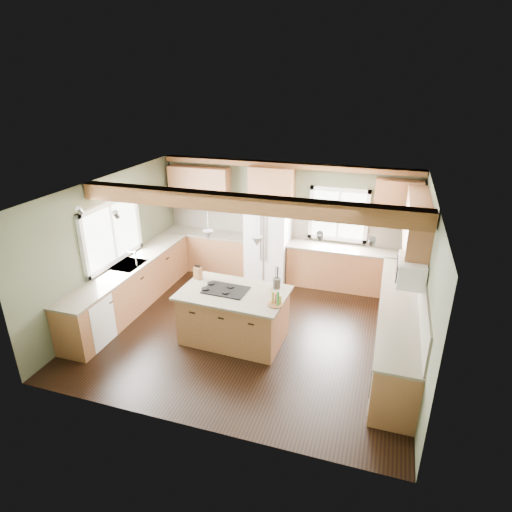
% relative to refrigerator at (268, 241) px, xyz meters
% --- Properties ---
extents(floor, '(5.60, 5.60, 0.00)m').
position_rel_refrigerator_xyz_m(floor, '(0.30, -2.12, -0.90)').
color(floor, black).
rests_on(floor, ground).
extents(ceiling, '(5.60, 5.60, 0.00)m').
position_rel_refrigerator_xyz_m(ceiling, '(0.30, -2.12, 1.70)').
color(ceiling, silver).
rests_on(ceiling, wall_back).
extents(wall_back, '(5.60, 0.00, 5.60)m').
position_rel_refrigerator_xyz_m(wall_back, '(0.30, 0.38, 0.40)').
color(wall_back, '#484E37').
rests_on(wall_back, ground).
extents(wall_left, '(0.00, 5.00, 5.00)m').
position_rel_refrigerator_xyz_m(wall_left, '(-2.50, -2.12, 0.40)').
color(wall_left, '#484E37').
rests_on(wall_left, ground).
extents(wall_right, '(0.00, 5.00, 5.00)m').
position_rel_refrigerator_xyz_m(wall_right, '(3.10, -2.12, 0.40)').
color(wall_right, '#484E37').
rests_on(wall_right, ground).
extents(ceiling_beam, '(5.55, 0.26, 0.26)m').
position_rel_refrigerator_xyz_m(ceiling_beam, '(0.30, -2.51, 1.57)').
color(ceiling_beam, '#563118').
rests_on(ceiling_beam, ceiling).
extents(soffit_trim, '(5.55, 0.20, 0.10)m').
position_rel_refrigerator_xyz_m(soffit_trim, '(0.30, 0.28, 1.64)').
color(soffit_trim, '#563118').
rests_on(soffit_trim, ceiling).
extents(backsplash_back, '(5.58, 0.03, 0.58)m').
position_rel_refrigerator_xyz_m(backsplash_back, '(0.30, 0.36, 0.31)').
color(backsplash_back, brown).
rests_on(backsplash_back, wall_back).
extents(backsplash_right, '(0.03, 3.70, 0.58)m').
position_rel_refrigerator_xyz_m(backsplash_right, '(3.08, -2.07, 0.31)').
color(backsplash_right, brown).
rests_on(backsplash_right, wall_right).
extents(base_cab_back_left, '(2.02, 0.60, 0.88)m').
position_rel_refrigerator_xyz_m(base_cab_back_left, '(-1.49, 0.08, -0.46)').
color(base_cab_back_left, brown).
rests_on(base_cab_back_left, floor).
extents(counter_back_left, '(2.06, 0.64, 0.04)m').
position_rel_refrigerator_xyz_m(counter_back_left, '(-1.49, 0.08, 0.00)').
color(counter_back_left, brown).
rests_on(counter_back_left, base_cab_back_left).
extents(base_cab_back_right, '(2.62, 0.60, 0.88)m').
position_rel_refrigerator_xyz_m(base_cab_back_right, '(1.79, 0.08, -0.46)').
color(base_cab_back_right, brown).
rests_on(base_cab_back_right, floor).
extents(counter_back_right, '(2.66, 0.64, 0.04)m').
position_rel_refrigerator_xyz_m(counter_back_right, '(1.79, 0.08, 0.00)').
color(counter_back_right, brown).
rests_on(counter_back_right, base_cab_back_right).
extents(base_cab_left, '(0.60, 3.70, 0.88)m').
position_rel_refrigerator_xyz_m(base_cab_left, '(-2.20, -2.07, -0.46)').
color(base_cab_left, brown).
rests_on(base_cab_left, floor).
extents(counter_left, '(0.64, 3.74, 0.04)m').
position_rel_refrigerator_xyz_m(counter_left, '(-2.20, -2.07, 0.00)').
color(counter_left, brown).
rests_on(counter_left, base_cab_left).
extents(base_cab_right, '(0.60, 3.70, 0.88)m').
position_rel_refrigerator_xyz_m(base_cab_right, '(2.80, -2.07, -0.46)').
color(base_cab_right, brown).
rests_on(base_cab_right, floor).
extents(counter_right, '(0.64, 3.74, 0.04)m').
position_rel_refrigerator_xyz_m(counter_right, '(2.80, -2.07, 0.00)').
color(counter_right, brown).
rests_on(counter_right, base_cab_right).
extents(upper_cab_back_left, '(1.40, 0.35, 0.90)m').
position_rel_refrigerator_xyz_m(upper_cab_back_left, '(-1.69, 0.21, 1.05)').
color(upper_cab_back_left, brown).
rests_on(upper_cab_back_left, wall_back).
extents(upper_cab_over_fridge, '(0.96, 0.35, 0.70)m').
position_rel_refrigerator_xyz_m(upper_cab_over_fridge, '(-0.00, 0.21, 1.25)').
color(upper_cab_over_fridge, brown).
rests_on(upper_cab_over_fridge, wall_back).
extents(upper_cab_right, '(0.35, 2.20, 0.90)m').
position_rel_refrigerator_xyz_m(upper_cab_right, '(2.92, -1.22, 1.05)').
color(upper_cab_right, brown).
rests_on(upper_cab_right, wall_right).
extents(upper_cab_back_corner, '(0.90, 0.35, 0.90)m').
position_rel_refrigerator_xyz_m(upper_cab_back_corner, '(2.60, 0.21, 1.05)').
color(upper_cab_back_corner, brown).
rests_on(upper_cab_back_corner, wall_back).
extents(window_left, '(0.04, 1.60, 1.05)m').
position_rel_refrigerator_xyz_m(window_left, '(-2.48, -2.07, 0.65)').
color(window_left, white).
rests_on(window_left, wall_left).
extents(window_back, '(1.10, 0.04, 1.00)m').
position_rel_refrigerator_xyz_m(window_back, '(1.45, 0.36, 0.65)').
color(window_back, white).
rests_on(window_back, wall_back).
extents(sink, '(0.50, 0.65, 0.03)m').
position_rel_refrigerator_xyz_m(sink, '(-2.20, -2.07, 0.01)').
color(sink, '#262628').
rests_on(sink, counter_left).
extents(faucet, '(0.02, 0.02, 0.28)m').
position_rel_refrigerator_xyz_m(faucet, '(-2.02, -2.07, 0.15)').
color(faucet, '#B2B2B7').
rests_on(faucet, sink).
extents(dishwasher, '(0.60, 0.60, 0.84)m').
position_rel_refrigerator_xyz_m(dishwasher, '(-2.19, -3.37, -0.47)').
color(dishwasher, white).
rests_on(dishwasher, floor).
extents(oven, '(0.60, 0.72, 0.84)m').
position_rel_refrigerator_xyz_m(oven, '(2.79, -3.37, -0.47)').
color(oven, white).
rests_on(oven, floor).
extents(microwave, '(0.40, 0.70, 0.38)m').
position_rel_refrigerator_xyz_m(microwave, '(2.88, -2.17, 0.65)').
color(microwave, white).
rests_on(microwave, wall_right).
extents(pendant_left, '(0.18, 0.18, 0.16)m').
position_rel_refrigerator_xyz_m(pendant_left, '(-0.30, -2.50, 0.98)').
color(pendant_left, '#B2B2B7').
rests_on(pendant_left, ceiling).
extents(pendant_right, '(0.18, 0.18, 0.16)m').
position_rel_refrigerator_xyz_m(pendant_right, '(0.54, -2.53, 0.98)').
color(pendant_right, '#B2B2B7').
rests_on(pendant_right, ceiling).
extents(refrigerator, '(0.90, 0.74, 1.80)m').
position_rel_refrigerator_xyz_m(refrigerator, '(0.00, 0.00, 0.00)').
color(refrigerator, white).
rests_on(refrigerator, floor).
extents(island, '(1.73, 1.10, 0.88)m').
position_rel_refrigerator_xyz_m(island, '(0.12, -2.51, -0.46)').
color(island, olive).
rests_on(island, floor).
extents(island_top, '(1.85, 1.22, 0.04)m').
position_rel_refrigerator_xyz_m(island_top, '(0.12, -2.51, 0.00)').
color(island_top, brown).
rests_on(island_top, island).
extents(cooktop, '(0.75, 0.52, 0.02)m').
position_rel_refrigerator_xyz_m(cooktop, '(-0.02, -2.51, 0.03)').
color(cooktop, black).
rests_on(cooktop, island_top).
extents(knife_block, '(0.16, 0.14, 0.22)m').
position_rel_refrigerator_xyz_m(knife_block, '(-0.65, -2.23, 0.13)').
color(knife_block, brown).
rests_on(knife_block, island_top).
extents(utensil_crock, '(0.16, 0.16, 0.18)m').
position_rel_refrigerator_xyz_m(utensil_crock, '(0.77, -2.15, 0.11)').
color(utensil_crock, '#3E3732').
rests_on(utensil_crock, island_top).
extents(bottle_tray, '(0.29, 0.29, 0.24)m').
position_rel_refrigerator_xyz_m(bottle_tray, '(0.91, -2.73, 0.14)').
color(bottle_tray, brown).
rests_on(bottle_tray, island_top).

